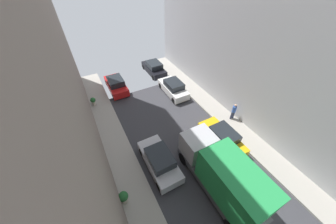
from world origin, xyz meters
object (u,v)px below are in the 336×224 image
object	(u,v)px
parked_car_left_3	(116,85)
potted_plant_0	(93,101)
parked_car_left_2	(160,161)
potted_plant_1	(124,197)
parked_car_right_2	(173,88)
delivery_truck	(223,175)
parked_car_right_3	(154,68)
parked_car_right_1	(222,138)
pedestrian	(234,111)

from	to	relation	value
parked_car_left_3	potted_plant_0	distance (m)	3.31
parked_car_left_2	potted_plant_1	xyz separation A→B (m)	(-3.08, -1.21, -0.08)
parked_car_right_2	delivery_truck	world-z (taller)	delivery_truck
parked_car_right_3	parked_car_right_1	bearing A→B (deg)	-90.00
parked_car_right_3	potted_plant_0	distance (m)	8.83
delivery_truck	parked_car_right_3	bearing A→B (deg)	80.39
parked_car_right_1	parked_car_right_3	distance (m)	13.10
pedestrian	potted_plant_0	xyz separation A→B (m)	(-11.07, 8.29, -0.45)
parked_car_right_3	pedestrian	bearing A→B (deg)	-76.20
parked_car_left_2	potted_plant_0	xyz separation A→B (m)	(-2.87, 9.51, -0.10)
potted_plant_0	parked_car_left_3	bearing A→B (deg)	29.83
pedestrian	parked_car_left_3	bearing A→B (deg)	129.52
delivery_truck	pedestrian	world-z (taller)	delivery_truck
parked_car_left_3	potted_plant_0	bearing A→B (deg)	-150.17
parked_car_right_2	delivery_truck	bearing A→B (deg)	-103.96
parked_car_left_3	parked_car_right_3	world-z (taller)	same
parked_car_left_2	parked_car_left_3	distance (m)	11.16
parked_car_left_3	pedestrian	bearing A→B (deg)	-50.48
parked_car_right_2	parked_car_right_3	bearing A→B (deg)	90.00
parked_car_right_2	parked_car_right_3	distance (m)	5.08
pedestrian	parked_car_right_2	bearing A→B (deg)	113.93
parked_car_right_1	pedestrian	distance (m)	3.30
parked_car_right_3	delivery_truck	xyz separation A→B (m)	(-2.70, -15.94, 1.07)
parked_car_right_1	potted_plant_1	bearing A→B (deg)	-175.24
pedestrian	potted_plant_1	xyz separation A→B (m)	(-11.27, -2.43, -0.44)
parked_car_right_3	potted_plant_1	bearing A→B (deg)	-121.55
delivery_truck	pedestrian	size ratio (longest dim) A/B	3.84
parked_car_right_1	potted_plant_0	bearing A→B (deg)	129.56
parked_car_left_3	parked_car_left_2	bearing A→B (deg)	-90.00
parked_car_right_3	potted_plant_1	xyz separation A→B (m)	(-8.48, -13.81, -0.08)
parked_car_left_2	potted_plant_1	world-z (taller)	parked_car_left_2
parked_car_right_2	potted_plant_0	distance (m)	8.51
parked_car_right_3	potted_plant_1	world-z (taller)	parked_car_right_3
delivery_truck	potted_plant_1	xyz separation A→B (m)	(-5.78, 2.13, -1.15)
pedestrian	potted_plant_0	distance (m)	13.83
potted_plant_0	parked_car_right_2	bearing A→B (deg)	-13.54
parked_car_right_1	parked_car_left_2	bearing A→B (deg)	174.66
parked_car_left_3	potted_plant_1	world-z (taller)	parked_car_left_3
parked_car_left_3	potted_plant_1	distance (m)	12.74
parked_car_left_2	parked_car_right_1	bearing A→B (deg)	-5.34
parked_car_right_2	potted_plant_1	xyz separation A→B (m)	(-8.48, -8.73, -0.08)
potted_plant_1	potted_plant_0	bearing A→B (deg)	88.89
parked_car_left_2	parked_car_right_3	size ratio (longest dim) A/B	1.00
parked_car_left_3	pedestrian	size ratio (longest dim) A/B	2.44
potted_plant_0	potted_plant_1	distance (m)	10.72
parked_car_left_2	parked_car_right_3	distance (m)	13.71
delivery_truck	pedestrian	xyz separation A→B (m)	(5.49, 4.56, -0.71)
parked_car_right_1	parked_car_right_2	xyz separation A→B (m)	(0.00, 8.02, 0.00)
parked_car_left_2	parked_car_right_2	world-z (taller)	same
potted_plant_0	potted_plant_1	world-z (taller)	potted_plant_1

